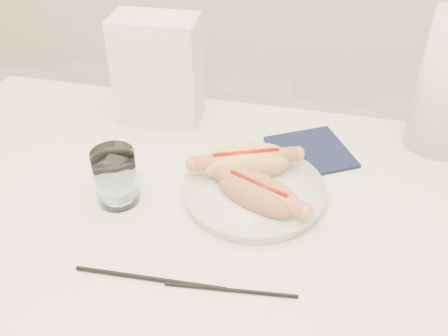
% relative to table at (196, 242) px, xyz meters
% --- Properties ---
extents(table, '(1.20, 0.80, 0.75)m').
position_rel_table_xyz_m(table, '(0.00, 0.00, 0.00)').
color(table, silver).
rests_on(table, ground).
extents(plate, '(0.27, 0.27, 0.02)m').
position_rel_table_xyz_m(plate, '(0.09, 0.08, 0.07)').
color(plate, silver).
rests_on(plate, table).
extents(hotdog_left, '(0.19, 0.13, 0.05)m').
position_rel_table_xyz_m(hotdog_left, '(0.07, 0.11, 0.10)').
color(hotdog_left, '#F1B560').
rests_on(hotdog_left, plate).
extents(hotdog_right, '(0.17, 0.12, 0.05)m').
position_rel_table_xyz_m(hotdog_right, '(0.10, 0.04, 0.10)').
color(hotdog_right, '#BA7848').
rests_on(hotdog_right, plate).
extents(water_glass, '(0.07, 0.07, 0.10)m').
position_rel_table_xyz_m(water_glass, '(-0.14, 0.01, 0.11)').
color(water_glass, white).
rests_on(water_glass, table).
extents(chopstick_near, '(0.23, 0.02, 0.01)m').
position_rel_table_xyz_m(chopstick_near, '(-0.03, -0.15, 0.06)').
color(chopstick_near, black).
rests_on(chopstick_near, table).
extents(chopstick_far, '(0.19, 0.03, 0.01)m').
position_rel_table_xyz_m(chopstick_far, '(0.09, -0.14, 0.06)').
color(chopstick_far, black).
rests_on(chopstick_far, table).
extents(napkin_box, '(0.18, 0.10, 0.23)m').
position_rel_table_xyz_m(napkin_box, '(-0.16, 0.29, 0.17)').
color(napkin_box, silver).
rests_on(napkin_box, table).
extents(navy_napkin, '(0.20, 0.20, 0.01)m').
position_rel_table_xyz_m(navy_napkin, '(0.17, 0.23, 0.06)').
color(navy_napkin, black).
rests_on(navy_napkin, table).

